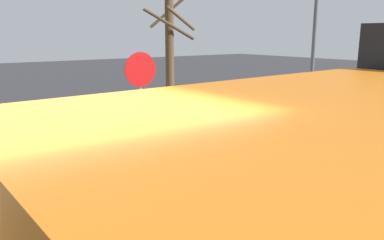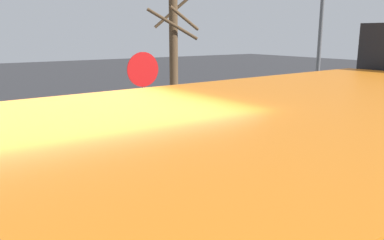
{
  "view_description": "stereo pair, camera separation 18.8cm",
  "coord_description": "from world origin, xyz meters",
  "views": [
    {
      "loc": [
        -0.6,
        -2.73,
        2.85
      ],
      "look_at": [
        3.32,
        2.6,
        1.37
      ],
      "focal_mm": 35.8,
      "sensor_mm": 36.0,
      "label": 1
    },
    {
      "loc": [
        -0.45,
        -2.84,
        2.85
      ],
      "look_at": [
        3.32,
        2.6,
        1.37
      ],
      "focal_mm": 35.8,
      "sensor_mm": 36.0,
      "label": 2
    }
  ],
  "objects": [
    {
      "name": "bare_tree",
      "position": [
        4.98,
        5.81,
        2.59
      ],
      "size": [
        1.6,
        1.61,
        5.29
      ],
      "color": "#4C3823",
      "rests_on": "sidewalk_curb"
    },
    {
      "name": "street_light_pole",
      "position": [
        9.21,
        4.46,
        2.79
      ],
      "size": [
        0.12,
        0.12,
        5.28
      ],
      "primitive_type": "cylinder",
      "color": "#595B5E",
      "rests_on": "sidewalk_curb"
    },
    {
      "name": "stop_sign",
      "position": [
        3.46,
        4.69,
        1.77
      ],
      "size": [
        0.76,
        0.08,
        2.33
      ],
      "color": "gray",
      "rests_on": "sidewalk_curb"
    }
  ]
}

